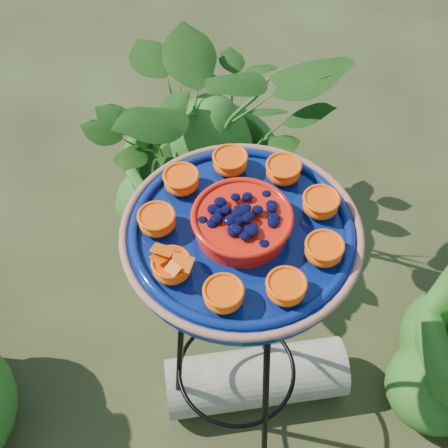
# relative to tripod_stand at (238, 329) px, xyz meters

# --- Properties ---
(ground_plane) EXTENTS (20.00, 20.00, 0.00)m
(ground_plane) POSITION_rel_tripod_stand_xyz_m (-0.03, -0.15, -0.52)
(ground_plane) COLOR black
(ground_plane) RESTS_ON ground
(tripod_stand) EXTENTS (0.34, 0.35, 0.86)m
(tripod_stand) POSITION_rel_tripod_stand_xyz_m (0.00, 0.00, 0.00)
(tripod_stand) COLOR black
(tripod_stand) RESTS_ON ground
(feeder_dish) EXTENTS (0.47, 0.47, 0.10)m
(feeder_dish) POSITION_rel_tripod_stand_xyz_m (-0.00, -0.00, 0.38)
(feeder_dish) COLOR #07195A
(feeder_dish) RESTS_ON tripod_stand
(driftwood_log) EXTENTS (0.49, 0.50, 0.18)m
(driftwood_log) POSITION_rel_tripod_stand_xyz_m (0.00, 0.10, -0.43)
(driftwood_log) COLOR tan
(driftwood_log) RESTS_ON ground
(shrub_back_left) EXTENTS (1.01, 1.03, 0.87)m
(shrub_back_left) POSITION_rel_tripod_stand_xyz_m (-0.52, 0.56, -0.09)
(shrub_back_left) COLOR #215316
(shrub_back_left) RESTS_ON ground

